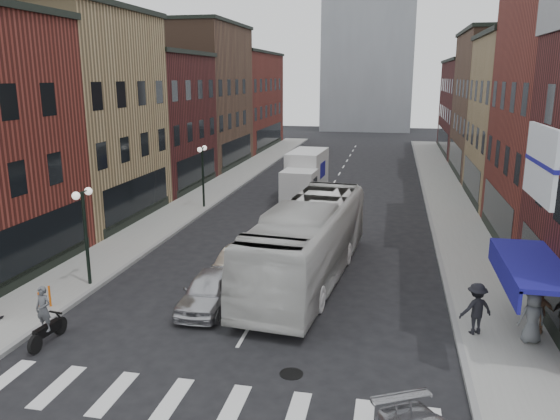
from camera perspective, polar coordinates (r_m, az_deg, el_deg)
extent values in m
plane|color=black|center=(17.92, -4.71, -14.45)|extent=(160.00, 160.00, 0.00)
cube|color=gray|center=(40.23, -7.52, 1.64)|extent=(3.00, 74.00, 0.15)
cube|color=gray|center=(38.24, 17.31, 0.49)|extent=(3.00, 74.00, 0.15)
cube|color=gray|center=(39.79, -5.47, 1.45)|extent=(0.20, 74.00, 0.16)
cube|color=gray|center=(38.14, 15.07, 0.49)|extent=(0.20, 74.00, 0.16)
cube|color=silver|center=(15.47, -8.02, -19.52)|extent=(12.00, 2.20, 0.01)
cube|color=black|center=(25.40, -24.00, -3.11)|extent=(0.08, 7.20, 2.20)
cube|color=#A18559|center=(35.18, -22.41, 8.75)|extent=(10.00, 10.00, 12.00)
cube|color=black|center=(33.29, -14.59, 1.44)|extent=(0.08, 8.00, 2.20)
cube|color=black|center=(35.28, -23.37, 18.72)|extent=(10.30, 10.20, 0.30)
cube|color=#441818|center=(43.88, -14.99, 8.80)|extent=(10.00, 10.00, 10.00)
cube|color=black|center=(42.31, -8.65, 4.30)|extent=(0.08, 8.00, 2.20)
cube|color=black|center=(43.78, -15.43, 15.53)|extent=(10.30, 10.20, 0.30)
cube|color=brown|center=(53.84, -9.80, 11.51)|extent=(10.00, 12.00, 13.00)
cube|color=black|center=(52.65, -4.50, 6.26)|extent=(0.08, 9.60, 2.20)
cube|color=black|center=(54.01, -10.10, 18.57)|extent=(10.30, 12.20, 0.30)
cube|color=maroon|center=(67.10, -5.34, 11.20)|extent=(10.00, 16.00, 11.00)
cube|color=black|center=(66.11, -1.09, 7.83)|extent=(0.08, 12.80, 2.20)
cube|color=black|center=(67.09, -5.45, 16.03)|extent=(10.30, 16.20, 0.30)
cube|color=black|center=(21.47, 25.85, -6.29)|extent=(0.08, 7.20, 2.20)
cube|color=black|center=(30.39, 21.70, -0.25)|extent=(0.08, 8.00, 2.20)
cube|color=#A18559|center=(40.58, 26.87, 8.14)|extent=(10.00, 10.00, 11.00)
cube|color=black|center=(40.07, 19.38, 3.15)|extent=(0.08, 8.00, 2.20)
cube|color=brown|center=(51.23, 23.83, 9.89)|extent=(10.00, 12.00, 12.00)
cube|color=black|center=(50.86, 17.84, 5.38)|extent=(0.08, 9.60, 2.20)
cube|color=black|center=(51.31, 24.52, 16.73)|extent=(10.30, 12.20, 0.30)
cube|color=#441818|center=(65.04, 21.27, 9.82)|extent=(10.00, 16.00, 10.00)
cube|color=black|center=(64.70, 16.63, 7.13)|extent=(0.08, 12.80, 2.20)
cube|color=black|center=(64.97, 21.67, 14.34)|extent=(10.30, 16.20, 0.30)
cube|color=navy|center=(19.07, 24.90, -5.13)|extent=(1.80, 5.00, 0.15)
cube|color=navy|center=(18.99, 22.29, -6.06)|extent=(0.10, 5.00, 0.70)
cube|color=silver|center=(16.25, 25.61, 4.43)|extent=(0.12, 3.00, 2.00)
cylinder|color=black|center=(23.47, -19.58, -3.02)|extent=(0.14, 0.14, 4.00)
cylinder|color=black|center=(23.00, -19.98, 1.76)|extent=(0.06, 0.90, 0.06)
sphere|color=white|center=(22.64, -20.55, 1.40)|extent=(0.32, 0.32, 0.32)
sphere|color=white|center=(23.38, -19.40, 1.87)|extent=(0.32, 0.32, 0.32)
cylinder|color=black|center=(35.80, -8.04, 3.26)|extent=(0.14, 0.14, 4.00)
cylinder|color=black|center=(35.50, -8.15, 6.43)|extent=(0.06, 0.90, 0.06)
sphere|color=white|center=(35.08, -8.40, 6.25)|extent=(0.32, 0.32, 0.32)
sphere|color=white|center=(35.92, -7.90, 6.44)|extent=(0.32, 0.32, 0.32)
cylinder|color=#D8590C|center=(21.70, -23.82, -8.84)|extent=(0.08, 0.08, 0.80)
cylinder|color=#D8590C|center=(22.15, -22.93, -8.29)|extent=(0.08, 0.08, 0.80)
cube|color=silver|center=(36.55, 2.00, 2.38)|extent=(2.33, 2.50, 2.28)
cube|color=black|center=(36.50, 2.00, 2.73)|extent=(2.30, 1.41, 1.01)
cube|color=silver|center=(39.80, 2.86, 4.31)|extent=(2.56, 4.88, 2.65)
cube|color=navy|center=(39.80, 2.86, 4.31)|extent=(2.43, 1.96, 1.10)
cube|color=black|center=(39.90, 2.79, 2.13)|extent=(2.36, 6.05, 0.32)
cylinder|color=black|center=(37.08, 0.43, 1.25)|extent=(0.26, 0.82, 0.82)
cylinder|color=black|center=(36.74, 3.65, 1.10)|extent=(0.26, 0.82, 0.82)
cylinder|color=black|center=(40.07, 1.31, 2.20)|extent=(0.26, 0.82, 0.82)
cylinder|color=black|center=(39.75, 4.29, 2.07)|extent=(0.26, 0.82, 0.82)
cylinder|color=black|center=(41.83, 1.76, 2.69)|extent=(0.26, 0.82, 0.82)
cylinder|color=black|center=(41.53, 4.62, 2.57)|extent=(0.26, 0.82, 0.82)
cylinder|color=black|center=(20.18, -21.96, -11.15)|extent=(0.13, 0.60, 0.60)
cylinder|color=black|center=(19.18, -24.23, -12.70)|extent=(0.13, 0.60, 0.60)
cube|color=black|center=(19.59, -23.12, -11.38)|extent=(0.36, 1.11, 0.32)
cube|color=black|center=(19.82, -22.40, -9.87)|extent=(0.50, 0.12, 0.05)
imported|color=#505357|center=(19.23, -23.49, -9.46)|extent=(0.59, 0.42, 1.50)
imported|color=silver|center=(23.10, 2.93, -3.30)|extent=(3.98, 12.30, 3.37)
imported|color=silver|center=(20.75, -7.45, -8.35)|extent=(1.65, 4.03, 1.37)
imported|color=#BAAF96|center=(23.33, -4.33, -5.74)|extent=(1.92, 4.26, 1.36)
imported|color=black|center=(19.36, 19.82, -9.66)|extent=(1.26, 0.97, 1.75)
imported|color=#8E6648|center=(20.21, 25.49, -9.54)|extent=(0.99, 0.67, 1.54)
imported|color=slate|center=(19.43, 24.86, -10.16)|extent=(0.92, 0.70, 1.69)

